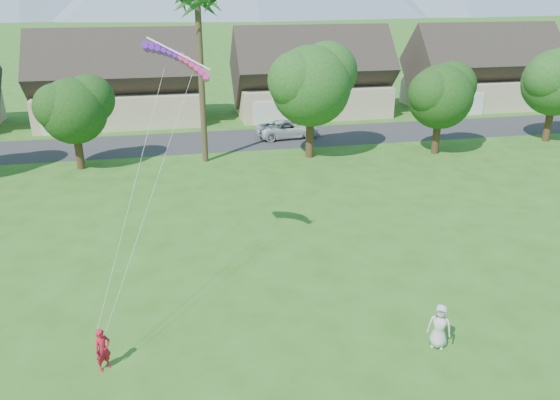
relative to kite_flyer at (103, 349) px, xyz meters
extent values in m
cube|color=#2D2D30|center=(7.22, 29.00, -0.78)|extent=(90.00, 7.00, 0.01)
imported|color=red|center=(0.00, 0.00, 0.00)|extent=(0.69, 0.64, 1.58)
imported|color=beige|center=(11.90, -1.14, 0.08)|extent=(1.01, 0.93, 1.74)
imported|color=silver|center=(12.79, 29.00, -0.04)|extent=(5.66, 3.08, 1.51)
cube|color=beige|center=(-1.78, 38.00, 0.71)|extent=(15.00, 8.00, 3.00)
cube|color=#382D28|center=(-1.78, 38.00, 4.00)|extent=(15.75, 8.15, 8.15)
cube|color=silver|center=(-5.98, 33.94, 0.31)|extent=(4.80, 0.12, 2.20)
cube|color=beige|center=(17.22, 38.00, 0.71)|extent=(15.00, 8.00, 3.00)
cube|color=#382D28|center=(17.22, 38.00, 4.00)|extent=(15.75, 8.15, 8.15)
cube|color=silver|center=(13.02, 33.94, 0.31)|extent=(4.80, 0.12, 2.20)
cube|color=beige|center=(36.22, 38.00, 0.71)|extent=(15.00, 8.00, 3.00)
cube|color=#382D28|center=(36.22, 38.00, 4.00)|extent=(15.75, 8.15, 8.15)
cube|color=silver|center=(32.02, 33.94, 0.31)|extent=(4.80, 0.12, 2.20)
cylinder|color=#47301C|center=(-3.78, 23.50, 0.30)|extent=(0.56, 0.56, 2.18)
sphere|color=#214916|center=(-3.78, 23.50, 3.43)|extent=(4.62, 4.62, 4.62)
cylinder|color=#47301C|center=(13.22, 23.00, 0.62)|extent=(0.62, 0.62, 2.82)
sphere|color=#214916|center=(13.22, 23.00, 4.67)|extent=(5.98, 5.98, 5.98)
cylinder|color=#47301C|center=(23.22, 22.00, 0.36)|extent=(0.58, 0.58, 2.30)
sphere|color=#214916|center=(23.22, 22.00, 3.68)|extent=(4.90, 4.90, 4.90)
cylinder|color=#47301C|center=(34.22, 23.50, 0.49)|extent=(0.60, 0.60, 2.56)
sphere|color=#214916|center=(34.22, 23.50, 4.17)|extent=(5.44, 5.44, 5.44)
cylinder|color=#4C3D26|center=(5.22, 23.50, 5.21)|extent=(0.44, 0.44, 12.00)
cube|color=#6518B6|center=(2.66, 6.31, 8.96)|extent=(1.59, 1.27, 0.50)
cube|color=#DA2885|center=(4.07, 6.31, 8.96)|extent=(1.59, 1.27, 0.50)
camera|label=1|loc=(2.87, -16.40, 11.62)|focal=35.00mm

